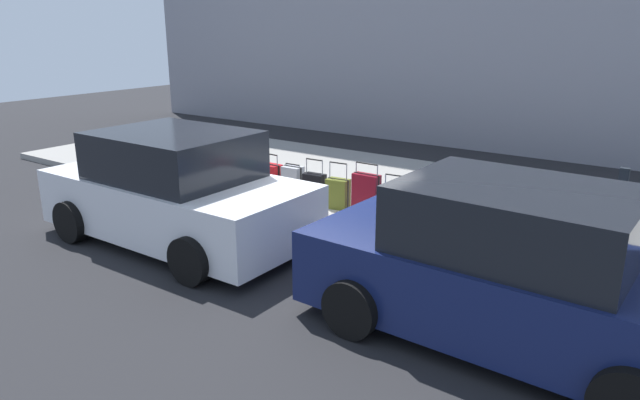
# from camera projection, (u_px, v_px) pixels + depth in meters

# --- Properties ---
(ground_plane) EXTENTS (40.00, 40.00, 0.00)m
(ground_plane) POSITION_uv_depth(u_px,v_px,m) (319.00, 231.00, 9.29)
(ground_plane) COLOR black
(sidewalk_curb) EXTENTS (18.00, 5.00, 0.14)m
(sidewalk_curb) POSITION_uv_depth(u_px,v_px,m) (394.00, 192.00, 11.22)
(sidewalk_curb) COLOR gray
(sidewalk_curb) RESTS_ON ground_plane
(suitcase_black_0) EXTENTS (0.37, 0.21, 0.78)m
(suitcase_black_0) POSITION_uv_depth(u_px,v_px,m) (539.00, 225.00, 8.07)
(suitcase_black_0) COLOR black
(suitcase_black_0) RESTS_ON sidewalk_curb
(suitcase_silver_1) EXTENTS (0.49, 0.27, 0.83)m
(suitcase_silver_1) POSITION_uv_depth(u_px,v_px,m) (499.00, 222.00, 8.33)
(suitcase_silver_1) COLOR #9EA0A8
(suitcase_silver_1) RESTS_ON sidewalk_curb
(suitcase_red_2) EXTENTS (0.40, 0.27, 0.83)m
(suitcase_red_2) POSITION_uv_depth(u_px,v_px,m) (462.00, 219.00, 8.62)
(suitcase_red_2) COLOR red
(suitcase_red_2) RESTS_ON sidewalk_curb
(suitcase_teal_3) EXTENTS (0.50, 0.20, 0.80)m
(suitcase_teal_3) POSITION_uv_depth(u_px,v_px,m) (431.00, 210.00, 9.03)
(suitcase_teal_3) COLOR #0F606B
(suitcase_teal_3) RESTS_ON sidewalk_curb
(suitcase_navy_4) EXTENTS (0.47, 0.29, 0.76)m
(suitcase_navy_4) POSITION_uv_depth(u_px,v_px,m) (396.00, 204.00, 9.31)
(suitcase_navy_4) COLOR navy
(suitcase_navy_4) RESTS_ON sidewalk_curb
(suitcase_maroon_5) EXTENTS (0.47, 0.19, 0.87)m
(suitcase_maroon_5) POSITION_uv_depth(u_px,v_px,m) (366.00, 194.00, 9.63)
(suitcase_maroon_5) COLOR maroon
(suitcase_maroon_5) RESTS_ON sidewalk_curb
(suitcase_olive_6) EXTENTS (0.40, 0.27, 0.81)m
(suitcase_olive_6) POSITION_uv_depth(u_px,v_px,m) (338.00, 194.00, 9.93)
(suitcase_olive_6) COLOR #59601E
(suitcase_olive_6) RESTS_ON sidewalk_curb
(suitcase_black_7) EXTENTS (0.40, 0.22, 0.80)m
(suitcase_black_7) POSITION_uv_depth(u_px,v_px,m) (314.00, 188.00, 10.21)
(suitcase_black_7) COLOR black
(suitcase_black_7) RESTS_ON sidewalk_curb
(suitcase_silver_8) EXTENTS (0.36, 0.27, 0.65)m
(suitcase_silver_8) POSITION_uv_depth(u_px,v_px,m) (293.00, 183.00, 10.47)
(suitcase_silver_8) COLOR #9EA0A8
(suitcase_silver_8) RESTS_ON sidewalk_curb
(suitcase_red_9) EXTENTS (0.48, 0.28, 0.78)m
(suitcase_red_9) POSITION_uv_depth(u_px,v_px,m) (269.00, 179.00, 10.75)
(suitcase_red_9) COLOR red
(suitcase_red_9) RESTS_ON sidewalk_curb
(suitcase_teal_10) EXTENTS (0.50, 0.28, 0.72)m
(suitcase_teal_10) POSITION_uv_depth(u_px,v_px,m) (243.00, 173.00, 11.01)
(suitcase_teal_10) COLOR #0F606B
(suitcase_teal_10) RESTS_ON sidewalk_curb
(suitcase_navy_11) EXTENTS (0.42, 0.24, 0.56)m
(suitcase_navy_11) POSITION_uv_depth(u_px,v_px,m) (225.00, 172.00, 11.42)
(suitcase_navy_11) COLOR navy
(suitcase_navy_11) RESTS_ON sidewalk_curb
(fire_hydrant) EXTENTS (0.39, 0.21, 0.79)m
(fire_hydrant) POSITION_uv_depth(u_px,v_px,m) (198.00, 159.00, 11.75)
(fire_hydrant) COLOR #99999E
(fire_hydrant) RESTS_ON sidewalk_curb
(bollard_post) EXTENTS (0.12, 0.12, 0.70)m
(bollard_post) POSITION_uv_depth(u_px,v_px,m) (171.00, 160.00, 12.00)
(bollard_post) COLOR brown
(bollard_post) RESTS_ON sidewalk_curb
(parking_meter) EXTENTS (0.12, 0.09, 1.27)m
(parking_meter) POSITION_uv_depth(u_px,v_px,m) (620.00, 201.00, 7.58)
(parking_meter) COLOR slate
(parking_meter) RESTS_ON sidewalk_curb
(parked_car_navy_0) EXTENTS (4.33, 2.15, 1.68)m
(parked_car_navy_0) POSITION_uv_depth(u_px,v_px,m) (511.00, 271.00, 5.90)
(parked_car_navy_0) COLOR #141E4C
(parked_car_navy_0) RESTS_ON ground_plane
(parked_car_white_1) EXTENTS (4.21, 2.14, 1.68)m
(parked_car_white_1) POSITION_uv_depth(u_px,v_px,m) (176.00, 191.00, 8.67)
(parked_car_white_1) COLOR silver
(parked_car_white_1) RESTS_ON ground_plane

